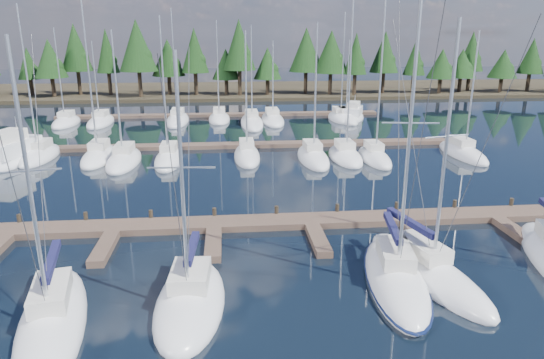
{
  "coord_description": "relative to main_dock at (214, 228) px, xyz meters",
  "views": [
    {
      "loc": [
        0.94,
        -10.24,
        11.63
      ],
      "look_at": [
        3.99,
        22.0,
        1.78
      ],
      "focal_mm": 32.0,
      "sensor_mm": 36.0,
      "label": 1
    }
  ],
  "objects": [
    {
      "name": "motor_yacht_right",
      "position": [
        18.63,
        38.39,
        0.25
      ],
      "size": [
        5.5,
        8.49,
        4.03
      ],
      "color": "silver",
      "rests_on": "ground"
    },
    {
      "name": "main_dock",
      "position": [
        0.0,
        0.0,
        0.0
      ],
      "size": [
        44.0,
        6.13,
        0.9
      ],
      "color": "brown",
      "rests_on": "ground"
    },
    {
      "name": "tree_line",
      "position": [
        -4.84,
        62.83,
        7.28
      ],
      "size": [
        185.85,
        11.63,
        13.41
      ],
      "color": "black",
      "rests_on": "far_shore"
    },
    {
      "name": "ground",
      "position": [
        0.0,
        12.64,
        -0.2
      ],
      "size": [
        260.0,
        260.0,
        0.0
      ],
      "primitive_type": "plane",
      "color": "black",
      "rests_on": "ground"
    },
    {
      "name": "far_shore",
      "position": [
        0.0,
        72.64,
        0.1
      ],
      "size": [
        220.0,
        30.0,
        0.6
      ],
      "primitive_type": "cube",
      "color": "#32291B",
      "rests_on": "ground"
    },
    {
      "name": "back_docks",
      "position": [
        0.0,
        32.23,
        -0.0
      ],
      "size": [
        50.0,
        21.8,
        0.4
      ],
      "color": "brown",
      "rests_on": "ground"
    },
    {
      "name": "front_sailboat_2",
      "position": [
        -6.42,
        -9.45,
        0.08
      ],
      "size": [
        4.36,
        9.65,
        12.38
      ],
      "color": "silver",
      "rests_on": "ground"
    },
    {
      "name": "front_sailboat_4",
      "position": [
        8.87,
        -7.21,
        0.08
      ],
      "size": [
        4.24,
        9.67,
        14.37
      ],
      "color": "silver",
      "rests_on": "ground"
    },
    {
      "name": "back_sailboat_rows",
      "position": [
        0.12,
        27.45,
        0.06
      ],
      "size": [
        48.86,
        32.45,
        16.49
      ],
      "color": "silver",
      "rests_on": "ground"
    },
    {
      "name": "motor_yacht_left",
      "position": [
        -18.92,
        18.13,
        0.34
      ],
      "size": [
        5.97,
        10.65,
        5.07
      ],
      "color": "silver",
      "rests_on": "ground"
    },
    {
      "name": "front_sailboat_3",
      "position": [
        -0.87,
        -8.49,
        0.07
      ],
      "size": [
        3.46,
        7.8,
        11.83
      ],
      "color": "silver",
      "rests_on": "ground"
    },
    {
      "name": "front_sailboat_5",
      "position": [
        10.61,
        -6.68,
        0.08
      ],
      "size": [
        4.74,
        9.76,
        13.05
      ],
      "color": "silver",
      "rests_on": "ground"
    }
  ]
}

